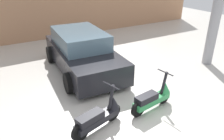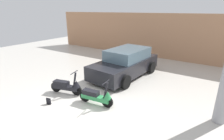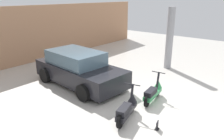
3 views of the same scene
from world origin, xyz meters
name	(u,v)px [view 1 (image 1 of 3)]	position (x,y,z in m)	size (l,w,h in m)	color
ground_plane	(156,124)	(0.00, 0.00, 0.00)	(28.00, 28.00, 0.00)	beige
wall_back	(51,8)	(0.00, 8.60, 1.62)	(19.60, 0.12, 3.24)	tan
scooter_front_left	(100,116)	(-1.30, 0.59, 0.37)	(1.47, 0.68, 1.05)	black
scooter_front_right	(154,97)	(0.35, 0.57, 0.36)	(1.46, 0.54, 1.02)	black
car_rear_left	(82,52)	(-0.30, 3.93, 0.71)	(2.35, 4.48, 1.48)	black
support_column_side	(214,24)	(4.34, 1.93, 1.62)	(0.38, 0.38, 3.24)	#99999E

